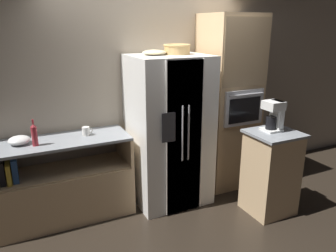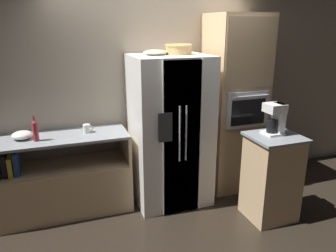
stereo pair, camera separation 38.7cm
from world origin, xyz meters
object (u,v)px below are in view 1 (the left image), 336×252
at_px(coffee_maker, 274,115).
at_px(wicker_basket, 177,49).
at_px(fruit_bowl, 154,52).
at_px(mixing_bowl, 19,140).
at_px(wall_oven, 228,103).
at_px(refrigerator, 169,131).
at_px(mug, 86,131).
at_px(bottle_tall, 34,134).

bearing_deg(coffee_maker, wicker_basket, 136.82).
distance_m(fruit_bowl, mixing_bowl, 1.74).
bearing_deg(wicker_basket, wall_oven, 3.13).
relative_size(refrigerator, coffee_maker, 5.28).
height_order(wall_oven, mug, wall_oven).
height_order(refrigerator, wall_oven, wall_oven).
relative_size(wall_oven, fruit_bowl, 8.30).
bearing_deg(refrigerator, wall_oven, 5.12).
bearing_deg(mixing_bowl, wicker_basket, -3.66).
xyz_separation_m(refrigerator, mug, (-0.97, 0.14, 0.09)).
xyz_separation_m(refrigerator, fruit_bowl, (-0.16, 0.05, 0.94)).
height_order(wicker_basket, mixing_bowl, wicker_basket).
relative_size(fruit_bowl, bottle_tall, 0.97).
bearing_deg(mixing_bowl, bottle_tall, -38.67).
xyz_separation_m(wicker_basket, fruit_bowl, (-0.28, 0.02, -0.03)).
bearing_deg(coffee_maker, mug, 155.29).
bearing_deg(bottle_tall, fruit_bowl, 0.79).
xyz_separation_m(wicker_basket, bottle_tall, (-1.64, -0.00, -0.81)).
bearing_deg(coffee_maker, refrigerator, 142.08).
relative_size(fruit_bowl, mug, 2.31).
bearing_deg(coffee_maker, wall_oven, 92.30).
xyz_separation_m(fruit_bowl, coffee_maker, (1.11, -0.80, -0.67)).
bearing_deg(mixing_bowl, wall_oven, -1.57).
distance_m(refrigerator, bottle_tall, 1.53).
xyz_separation_m(fruit_bowl, bottle_tall, (-1.36, -0.02, -0.78)).
bearing_deg(refrigerator, coffee_maker, -37.92).
height_order(refrigerator, mixing_bowl, refrigerator).
height_order(fruit_bowl, bottle_tall, fruit_bowl).
height_order(wicker_basket, mug, wicker_basket).
bearing_deg(coffee_maker, bottle_tall, 162.55).
xyz_separation_m(fruit_bowl, mixing_bowl, (-1.51, 0.10, -0.86)).
xyz_separation_m(refrigerator, wicker_basket, (0.12, 0.04, 0.97)).
distance_m(bottle_tall, coffee_maker, 2.60).
relative_size(refrigerator, bottle_tall, 6.42).
bearing_deg(bottle_tall, mug, 11.21).
height_order(wicker_basket, coffee_maker, wicker_basket).
bearing_deg(refrigerator, bottle_tall, 178.68).
height_order(mixing_bowl, coffee_maker, coffee_maker).
height_order(wall_oven, fruit_bowl, wall_oven).
height_order(mug, coffee_maker, coffee_maker).
xyz_separation_m(wall_oven, mixing_bowl, (-2.59, 0.07, -0.15)).
distance_m(wicker_basket, coffee_maker, 1.34).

